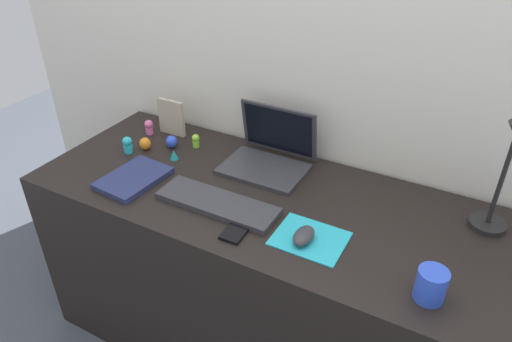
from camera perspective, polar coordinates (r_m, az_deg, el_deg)
name	(u,v)px	position (r m, az deg, el deg)	size (l,w,h in m)	color
ground_plane	(262,340)	(2.10, 0.78, -19.76)	(6.00, 6.00, 0.00)	#474C56
back_wall	(308,133)	(1.83, 6.29, 4.57)	(2.83, 0.05, 1.62)	silver
desk	(263,276)	(1.82, 0.86, -12.58)	(1.63, 0.64, 0.74)	black
laptop	(270,151)	(1.73, 1.74, 2.39)	(0.30, 0.25, 0.21)	#333338
keyboard	(217,203)	(1.54, -4.69, -3.90)	(0.41, 0.13, 0.02)	#333338
mousepad	(310,239)	(1.42, 6.53, -8.12)	(0.21, 0.17, 0.00)	#28B7CC
mouse	(304,236)	(1.40, 5.79, -7.81)	(0.06, 0.10, 0.03)	#333338
cell_phone	(238,229)	(1.44, -2.20, -7.02)	(0.06, 0.13, 0.01)	black
desk_lamp	(502,181)	(1.51, 27.60, -1.11)	(0.11, 0.14, 0.37)	black
notebook_pad	(134,178)	(1.71, -14.59, -0.84)	(0.17, 0.24, 0.02)	navy
picture_frame	(171,117)	(1.97, -10.21, 6.41)	(0.12, 0.02, 0.15)	#B2A58C
coffee_mug	(431,285)	(1.29, 20.41, -12.80)	(0.08, 0.08, 0.09)	blue
toy_figurine_pink	(149,127)	(2.00, -12.82, 5.25)	(0.03, 0.03, 0.06)	pink
toy_figurine_orange	(145,144)	(1.89, -13.27, 3.24)	(0.04, 0.04, 0.05)	orange
toy_figurine_blue	(172,142)	(1.89, -10.18, 3.52)	(0.04, 0.04, 0.05)	blue
toy_figurine_teal	(174,155)	(1.81, -9.89, 1.96)	(0.03, 0.03, 0.04)	teal
toy_figurine_lime	(196,140)	(1.87, -7.30, 3.70)	(0.03, 0.03, 0.05)	#8CDB33
toy_figurine_cyan	(128,145)	(1.88, -15.28, 3.11)	(0.04, 0.04, 0.07)	#28B7CC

